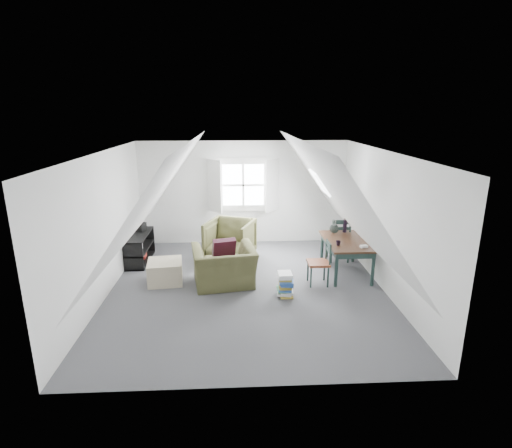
{
  "coord_description": "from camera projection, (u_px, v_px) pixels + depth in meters",
  "views": [
    {
      "loc": [
        -0.18,
        -6.79,
        3.18
      ],
      "look_at": [
        0.2,
        0.6,
        1.07
      ],
      "focal_mm": 28.0,
      "sensor_mm": 36.0,
      "label": 1
    }
  ],
  "objects": [
    {
      "name": "dining_table",
      "position": [
        346.0,
        245.0,
        7.94
      ],
      "size": [
        0.84,
        1.4,
        0.7
      ],
      "rotation": [
        0.0,
        0.0,
        0.05
      ],
      "color": "black",
      "rests_on": "floor"
    },
    {
      "name": "dormer_window",
      "position": [
        243.0,
        185.0,
        9.58
      ],
      "size": [
        1.71,
        0.35,
        1.3
      ],
      "color": "white",
      "rests_on": "wall_back"
    },
    {
      "name": "wall_left",
      "position": [
        103.0,
        226.0,
        6.94
      ],
      "size": [
        0.0,
        5.5,
        5.5
      ],
      "primitive_type": "plane",
      "rotation": [
        1.57,
        0.0,
        1.57
      ],
      "color": "silver",
      "rests_on": "ground"
    },
    {
      "name": "throw_pillow",
      "position": [
        224.0,
        249.0,
        7.53
      ],
      "size": [
        0.48,
        0.35,
        0.44
      ],
      "primitive_type": "cube",
      "rotation": [
        0.31,
        0.0,
        0.26
      ],
      "color": "#380F1D",
      "rests_on": "armchair_near"
    },
    {
      "name": "magazine_stack",
      "position": [
        285.0,
        284.0,
        7.06
      ],
      "size": [
        0.32,
        0.38,
        0.42
      ],
      "rotation": [
        0.0,
        0.0,
        0.22
      ],
      "color": "#B29933",
      "rests_on": "floor"
    },
    {
      "name": "paper_box",
      "position": [
        364.0,
        246.0,
        7.48
      ],
      "size": [
        0.14,
        0.11,
        0.04
      ],
      "primitive_type": "cube",
      "rotation": [
        0.0,
        0.0,
        0.19
      ],
      "color": "white",
      "rests_on": "dining_table"
    },
    {
      "name": "skylight",
      "position": [
        319.0,
        182.0,
        8.25
      ],
      "size": [
        0.35,
        0.75,
        0.47
      ],
      "primitive_type": "cube",
      "rotation": [
        0.0,
        0.95,
        0.0
      ],
      "color": "white",
      "rests_on": "slope_right"
    },
    {
      "name": "floor",
      "position": [
        247.0,
        288.0,
        7.4
      ],
      "size": [
        5.5,
        5.5,
        0.0
      ],
      "primitive_type": "plane",
      "color": "#49494D",
      "rests_on": "ground"
    },
    {
      "name": "dining_chair_near",
      "position": [
        320.0,
        262.0,
        7.48
      ],
      "size": [
        0.4,
        0.4,
        0.84
      ],
      "rotation": [
        0.0,
        0.0,
        -1.36
      ],
      "color": "brown",
      "rests_on": "floor"
    },
    {
      "name": "cup",
      "position": [
        338.0,
        245.0,
        7.61
      ],
      "size": [
        0.12,
        0.12,
        0.09
      ],
      "primitive_type": "imported",
      "rotation": [
        0.0,
        0.0,
        -0.31
      ],
      "color": "black",
      "rests_on": "dining_table"
    },
    {
      "name": "wall_right",
      "position": [
        385.0,
        222.0,
        7.19
      ],
      "size": [
        0.0,
        5.5,
        5.5
      ],
      "primitive_type": "plane",
      "rotation": [
        1.57,
        0.0,
        -1.57
      ],
      "color": "silver",
      "rests_on": "ground"
    },
    {
      "name": "electronics_box",
      "position": [
        141.0,
        227.0,
        8.81
      ],
      "size": [
        0.22,
        0.27,
        0.18
      ],
      "primitive_type": "cube",
      "rotation": [
        0.0,
        0.0,
        -0.29
      ],
      "color": "black",
      "rests_on": "media_shelf"
    },
    {
      "name": "vase_twigs",
      "position": [
        345.0,
        225.0,
        8.4
      ],
      "size": [
        0.09,
        0.09,
        0.66
      ],
      "rotation": [
        0.0,
        0.0,
        -0.0
      ],
      "color": "black",
      "rests_on": "dining_table"
    },
    {
      "name": "wall_back",
      "position": [
        243.0,
        193.0,
        9.7
      ],
      "size": [
        5.0,
        0.0,
        5.0
      ],
      "primitive_type": "plane",
      "rotation": [
        1.57,
        0.0,
        0.0
      ],
      "color": "silver",
      "rests_on": "ground"
    },
    {
      "name": "ceiling",
      "position": [
        246.0,
        152.0,
        6.72
      ],
      "size": [
        5.5,
        5.5,
        0.0
      ],
      "primitive_type": "plane",
      "rotation": [
        3.14,
        0.0,
        0.0
      ],
      "color": "white",
      "rests_on": "wall_back"
    },
    {
      "name": "dining_chair_far",
      "position": [
        339.0,
        238.0,
        8.65
      ],
      "size": [
        0.46,
        0.46,
        0.97
      ],
      "rotation": [
        0.0,
        0.0,
        3.52
      ],
      "color": "brown",
      "rests_on": "floor"
    },
    {
      "name": "media_shelf",
      "position": [
        139.0,
        249.0,
        8.65
      ],
      "size": [
        0.4,
        1.2,
        0.62
      ],
      "rotation": [
        0.0,
        0.0,
        0.08
      ],
      "color": "black",
      "rests_on": "floor"
    },
    {
      "name": "armchair_far",
      "position": [
        230.0,
        259.0,
        8.89
      ],
      "size": [
        1.23,
        1.24,
        0.88
      ],
      "primitive_type": "imported",
      "rotation": [
        0.0,
        0.0,
        -0.36
      ],
      "color": "#464728",
      "rests_on": "floor"
    },
    {
      "name": "demijohn",
      "position": [
        334.0,
        228.0,
        8.3
      ],
      "size": [
        0.2,
        0.2,
        0.28
      ],
      "rotation": [
        0.0,
        0.0,
        -0.24
      ],
      "color": "silver",
      "rests_on": "dining_table"
    },
    {
      "name": "slope_right",
      "position": [
        335.0,
        194.0,
        6.99
      ],
      "size": [
        3.19,
        5.5,
        4.48
      ],
      "primitive_type": "plane",
      "rotation": [
        0.0,
        -2.19,
        0.0
      ],
      "color": "white",
      "rests_on": "wall_right"
    },
    {
      "name": "slope_left",
      "position": [
        156.0,
        195.0,
        6.84
      ],
      "size": [
        3.19,
        5.5,
        4.48
      ],
      "primitive_type": "plane",
      "rotation": [
        0.0,
        2.19,
        0.0
      ],
      "color": "white",
      "rests_on": "wall_left"
    },
    {
      "name": "armchair_near",
      "position": [
        224.0,
        285.0,
        7.56
      ],
      "size": [
        1.28,
        1.16,
        0.74
      ],
      "primitive_type": "imported",
      "rotation": [
        0.0,
        0.0,
        3.3
      ],
      "color": "#464728",
      "rests_on": "floor"
    },
    {
      "name": "wall_front",
      "position": [
        254.0,
        291.0,
        4.42
      ],
      "size": [
        5.0,
        0.0,
        5.0
      ],
      "primitive_type": "plane",
      "rotation": [
        -1.57,
        0.0,
        0.0
      ],
      "color": "silver",
      "rests_on": "ground"
    },
    {
      "name": "ottoman",
      "position": [
        165.0,
        272.0,
        7.62
      ],
      "size": [
        0.71,
        0.71,
        0.42
      ],
      "primitive_type": "cube",
      "rotation": [
        0.0,
        0.0,
        0.12
      ],
      "color": "tan",
      "rests_on": "floor"
    }
  ]
}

